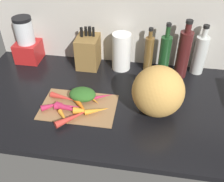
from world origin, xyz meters
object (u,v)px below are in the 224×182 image
(blender_appliance, at_px, (27,43))
(bottle_3, at_px, (200,54))
(carrot_5, at_px, (64,118))
(paper_towel_roll, at_px, (121,52))
(carrot_4, at_px, (69,109))
(carrot_10, at_px, (64,98))
(carrot_0, at_px, (91,97))
(winter_squash, at_px, (158,92))
(carrot_8, at_px, (67,107))
(carrot_3, at_px, (53,105))
(carrot_9, at_px, (82,107))
(carrot_2, at_px, (73,117))
(carrot_6, at_px, (99,97))
(bottle_2, at_px, (183,54))
(carrot_1, at_px, (85,111))
(bottle_1, at_px, (165,55))
(knife_block, at_px, (88,51))
(cutting_board, at_px, (79,107))
(bottle_0, at_px, (149,53))
(carrot_7, at_px, (97,110))

(blender_appliance, relative_size, bottle_3, 0.95)
(carrot_5, distance_m, paper_towel_roll, 0.54)
(carrot_4, bearing_deg, carrot_10, 122.14)
(carrot_0, bearing_deg, winter_squash, -5.73)
(carrot_8, bearing_deg, carrot_3, -178.27)
(carrot_5, xyz_separation_m, carrot_9, (0.07, 0.08, 0.00))
(carrot_5, relative_size, blender_appliance, 0.37)
(carrot_2, distance_m, carrot_6, 0.19)
(carrot_8, bearing_deg, bottle_2, 35.34)
(carrot_1, relative_size, carrot_9, 0.77)
(carrot_10, height_order, bottle_1, bottle_1)
(carrot_6, distance_m, carrot_10, 0.18)
(carrot_2, xyz_separation_m, carrot_8, (-0.05, 0.07, -0.00))
(carrot_4, height_order, bottle_1, bottle_1)
(carrot_3, bearing_deg, knife_block, 78.77)
(bottle_3, bearing_deg, carrot_2, -139.59)
(carrot_9, distance_m, bottle_1, 0.55)
(carrot_9, bearing_deg, bottle_2, 38.51)
(carrot_2, bearing_deg, carrot_9, 72.68)
(carrot_5, bearing_deg, carrot_4, 79.60)
(cutting_board, distance_m, carrot_9, 0.04)
(carrot_9, relative_size, bottle_0, 0.54)
(carrot_10, distance_m, blender_appliance, 0.50)
(carrot_6, bearing_deg, carrot_1, -111.09)
(carrot_1, height_order, knife_block, knife_block)
(carrot_4, relative_size, bottle_2, 0.43)
(cutting_board, relative_size, blender_appliance, 1.33)
(carrot_10, xyz_separation_m, paper_towel_roll, (0.24, 0.36, 0.09))
(blender_appliance, bearing_deg, winter_squash, -24.68)
(carrot_4, bearing_deg, bottle_3, 35.91)
(carrot_6, distance_m, carrot_9, 0.11)
(blender_appliance, bearing_deg, carrot_3, -54.97)
(bottle_0, bearing_deg, carrot_3, -135.85)
(carrot_9, xyz_separation_m, winter_squash, (0.35, 0.05, 0.10))
(carrot_7, height_order, carrot_9, carrot_9)
(carrot_10, relative_size, bottle_3, 0.52)
(carrot_7, bearing_deg, blender_appliance, 140.80)
(bottle_1, bearing_deg, carrot_7, -128.11)
(carrot_1, bearing_deg, bottle_3, 39.79)
(carrot_10, bearing_deg, blender_appliance, 133.23)
(carrot_0, height_order, bottle_3, bottle_3)
(cutting_board, xyz_separation_m, carrot_10, (-0.08, 0.03, 0.02))
(carrot_5, bearing_deg, bottle_3, 38.61)
(cutting_board, relative_size, carrot_1, 3.34)
(carrot_6, bearing_deg, carrot_2, -118.62)
(cutting_board, distance_m, carrot_7, 0.11)
(carrot_9, bearing_deg, winter_squash, 7.75)
(knife_block, bearing_deg, bottle_1, -4.33)
(carrot_1, xyz_separation_m, carrot_2, (-0.05, -0.05, -0.00))
(carrot_0, height_order, carrot_6, carrot_0)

